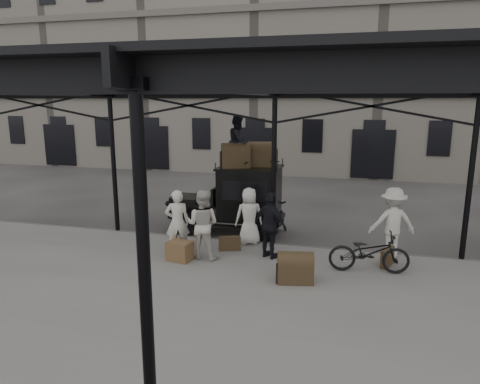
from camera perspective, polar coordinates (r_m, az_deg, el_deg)
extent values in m
plane|color=#383533|center=(10.72, 2.41, -10.93)|extent=(120.00, 120.00, 0.00)
cube|color=slate|center=(8.93, -0.39, -15.38)|extent=(28.00, 8.00, 0.15)
cylinder|color=black|center=(12.00, 4.51, 2.27)|extent=(0.14, 0.14, 4.30)
cylinder|color=black|center=(4.82, -12.47, -13.35)|extent=(0.14, 0.14, 4.30)
cube|color=black|center=(11.83, 4.70, 13.46)|extent=(22.00, 0.10, 0.45)
cube|color=black|center=(4.37, -13.91, 15.49)|extent=(22.00, 0.10, 0.45)
cube|color=black|center=(8.22, 0.12, 15.28)|extent=(22.50, 9.00, 0.08)
cube|color=silver|center=(8.22, 0.12, 15.77)|extent=(18.00, 7.00, 0.04)
cube|color=slate|center=(27.87, 10.76, 17.70)|extent=(64.00, 8.00, 14.00)
cylinder|color=black|center=(13.61, -7.64, -4.19)|extent=(0.80, 0.10, 0.80)
cylinder|color=black|center=(14.90, -5.57, -2.70)|extent=(0.80, 0.10, 0.80)
cylinder|color=black|center=(12.88, 3.18, -5.04)|extent=(0.80, 0.10, 0.80)
cylinder|color=black|center=(14.24, 4.33, -3.37)|extent=(0.80, 0.10, 0.80)
cube|color=black|center=(13.82, -1.72, -3.18)|extent=(3.60, 1.25, 0.12)
cube|color=black|center=(14.17, -6.98, -1.63)|extent=(0.90, 1.00, 0.55)
cube|color=black|center=(14.35, -8.73, -1.51)|extent=(0.06, 0.70, 0.55)
cube|color=black|center=(13.88, -3.91, -1.43)|extent=(0.70, 1.30, 0.10)
cube|color=black|center=(13.44, 1.33, -0.10)|extent=(1.80, 1.45, 1.55)
cube|color=black|center=(12.71, 0.58, 0.10)|extent=(1.40, 0.02, 0.60)
cube|color=black|center=(13.30, 1.35, 3.27)|extent=(1.90, 1.55, 0.06)
imported|color=silver|center=(11.51, -8.34, -4.00)|extent=(0.75, 0.64, 1.75)
imported|color=beige|center=(11.13, -5.02, -4.30)|extent=(0.91, 0.73, 1.82)
imported|color=silver|center=(12.20, 1.24, -3.22)|extent=(0.95, 0.81, 1.64)
imported|color=black|center=(11.12, 4.08, -4.48)|extent=(1.10, 0.87, 1.75)
imported|color=beige|center=(11.93, 19.65, -3.80)|extent=(1.31, 0.94, 1.84)
imported|color=black|center=(10.75, 16.82, -7.70)|extent=(1.94, 0.84, 0.99)
imported|color=black|center=(13.18, -0.23, 6.79)|extent=(0.63, 0.79, 1.58)
cube|color=brown|center=(11.21, -8.03, -7.80)|extent=(0.67, 0.55, 0.50)
cube|color=#473921|center=(11.36, 19.05, -8.23)|extent=(0.37, 0.61, 0.45)
cube|color=#473921|center=(11.82, -1.39, -6.87)|extent=(0.62, 0.35, 0.40)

